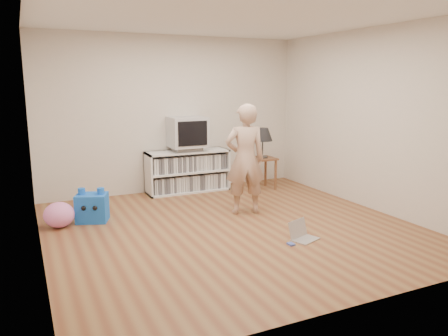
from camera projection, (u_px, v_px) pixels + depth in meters
ground at (231, 227)px, 5.61m from camera, size 4.50×4.50×0.00m
walls at (231, 126)px, 5.36m from camera, size 4.52×4.52×2.60m
ceiling at (232, 16)px, 5.11m from camera, size 4.50×4.50×0.01m
media_unit at (187, 171)px, 7.42m from camera, size 1.40×0.45×0.70m
dvd_deck at (187, 149)px, 7.33m from camera, size 0.45×0.35×0.07m
crt_tv at (187, 132)px, 7.28m from camera, size 0.60×0.53×0.50m
side_table at (262, 165)px, 7.59m from camera, size 0.42×0.42×0.55m
table_lamp at (263, 135)px, 7.48m from camera, size 0.34×0.34×0.52m
person at (245, 159)px, 6.09m from camera, size 0.64×0.50×1.55m
laptop at (302, 234)px, 5.18m from camera, size 0.39×0.35×0.22m
playing_cards at (291, 244)px, 5.00m from camera, size 0.07×0.09×0.02m
plush_blue at (92, 207)px, 5.82m from camera, size 0.48×0.43×0.46m
plush_pink at (59, 215)px, 5.59m from camera, size 0.45×0.45×0.33m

